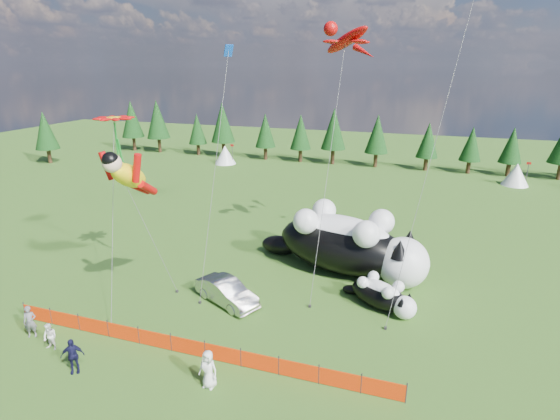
{
  "coord_description": "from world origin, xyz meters",
  "views": [
    {
      "loc": [
        10.63,
        -19.82,
        14.46
      ],
      "look_at": [
        2.74,
        4.0,
        6.08
      ],
      "focal_mm": 28.0,
      "sensor_mm": 36.0,
      "label": 1
    }
  ],
  "objects": [
    {
      "name": "cat_small",
      "position": [
        9.11,
        4.96,
        0.91
      ],
      "size": [
        4.86,
        3.51,
        1.91
      ],
      "rotation": [
        0.0,
        0.0,
        -0.5
      ],
      "color": "black",
      "rests_on": "ground"
    },
    {
      "name": "spectator_e",
      "position": [
        2.13,
        -4.79,
        0.97
      ],
      "size": [
        0.99,
        0.68,
        1.94
      ],
      "primitive_type": "imported",
      "rotation": [
        0.0,
        0.0,
        -0.07
      ],
      "color": "white",
      "rests_on": "ground"
    },
    {
      "name": "ground",
      "position": [
        0.0,
        0.0,
        0.0
      ],
      "size": [
        160.0,
        160.0,
        0.0
      ],
      "primitive_type": "plane",
      "color": "#123609",
      "rests_on": "ground"
    },
    {
      "name": "superhero_kite",
      "position": [
        -5.12,
        0.39,
        8.46
      ],
      "size": [
        4.51,
        4.79,
        10.46
      ],
      "color": "yellow",
      "rests_on": "ground"
    },
    {
      "name": "flower_kite",
      "position": [
        -8.14,
        3.43,
        11.08
      ],
      "size": [
        4.52,
        7.63,
        13.06
      ],
      "color": "#BA0909",
      "rests_on": "ground"
    },
    {
      "name": "spectator_a",
      "position": [
        -9.11,
        -4.29,
        0.94
      ],
      "size": [
        0.82,
        0.73,
        1.88
      ],
      "primitive_type": "imported",
      "rotation": [
        0.0,
        0.0,
        0.52
      ],
      "color": "slate",
      "rests_on": "ground"
    },
    {
      "name": "car",
      "position": [
        -0.31,
        2.46,
        0.77
      ],
      "size": [
        4.94,
        3.56,
        1.55
      ],
      "primitive_type": "imported",
      "rotation": [
        0.0,
        0.0,
        1.11
      ],
      "color": "#AFAFB3",
      "rests_on": "ground"
    },
    {
      "name": "safety_fence",
      "position": [
        0.0,
        -3.0,
        0.5
      ],
      "size": [
        22.06,
        0.06,
        1.1
      ],
      "color": "#262626",
      "rests_on": "ground"
    },
    {
      "name": "diamond_kite_a",
      "position": [
        -2.01,
        7.49,
        14.67
      ],
      "size": [
        0.82,
        6.51,
        16.53
      ],
      "color": "#0B3FA8",
      "rests_on": "ground"
    },
    {
      "name": "spectator_c",
      "position": [
        -4.65,
        -5.96,
        0.94
      ],
      "size": [
        1.23,
        1.06,
        1.87
      ],
      "primitive_type": "imported",
      "rotation": [
        0.0,
        0.0,
        0.56
      ],
      "color": "#141335",
      "rests_on": "ground"
    },
    {
      "name": "tree_line",
      "position": [
        0.0,
        45.0,
        4.0
      ],
      "size": [
        90.0,
        4.0,
        8.0
      ],
      "primitive_type": null,
      "color": "black",
      "rests_on": "ground"
    },
    {
      "name": "festival_tents",
      "position": [
        11.0,
        40.0,
        1.4
      ],
      "size": [
        50.0,
        3.2,
        2.8
      ],
      "primitive_type": null,
      "color": "white",
      "rests_on": "ground"
    },
    {
      "name": "gecko_kite",
      "position": [
        4.83,
        12.4,
        16.06
      ],
      "size": [
        6.72,
        12.1,
        18.3
      ],
      "color": "#BA0909",
      "rests_on": "ground"
    },
    {
      "name": "cat_large",
      "position": [
        6.19,
        9.26,
        2.25
      ],
      "size": [
        12.96,
        6.91,
        4.75
      ],
      "rotation": [
        0.0,
        0.0,
        -0.25
      ],
      "color": "black",
      "rests_on": "ground"
    },
    {
      "name": "spectator_b",
      "position": [
        -7.16,
        -4.89,
        0.77
      ],
      "size": [
        0.75,
        0.45,
        1.54
      ],
      "primitive_type": "imported",
      "rotation": [
        0.0,
        0.0,
        0.01
      ],
      "color": "white",
      "rests_on": "ground"
    }
  ]
}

